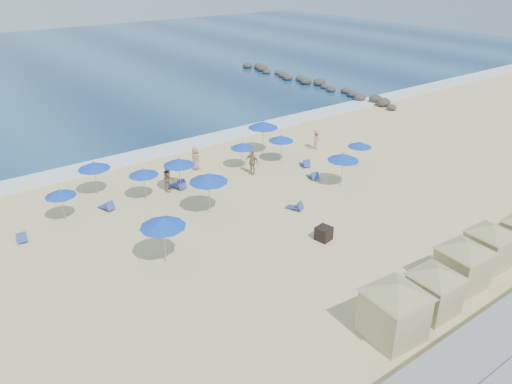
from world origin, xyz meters
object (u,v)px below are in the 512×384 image
(umbrella_6, at_px, (242,146))
(beachgoer_3, at_px, (196,158))
(rock_jetty, at_px, (311,82))
(umbrella_9, at_px, (281,138))
(umbrella_10, at_px, (360,144))
(beachgoer_2, at_px, (317,140))
(umbrella_1, at_px, (94,166))
(beachgoer_0, at_px, (169,177))
(cabana_2, at_px, (464,258))
(beachgoer_1, at_px, (252,162))
(trash_bin, at_px, (324,233))
(umbrella_8, at_px, (263,124))
(umbrella_0, at_px, (60,193))
(cabana_0, at_px, (395,303))
(cabana_3, at_px, (490,240))
(umbrella_4, at_px, (179,162))
(umbrella_2, at_px, (163,222))
(umbrella_3, at_px, (143,172))
(umbrella_5, at_px, (208,178))
(cabana_1, at_px, (435,284))

(umbrella_6, xyz_separation_m, beachgoer_3, (-2.90, 1.89, -0.92))
(rock_jetty, xyz_separation_m, umbrella_9, (-18.56, -16.95, 1.55))
(umbrella_10, height_order, beachgoer_2, umbrella_10)
(umbrella_1, relative_size, beachgoer_0, 1.29)
(beachgoer_3, bearing_deg, umbrella_10, -133.83)
(cabana_2, distance_m, beachgoer_1, 16.85)
(beachgoer_2, distance_m, beachgoer_3, 10.29)
(trash_bin, bearing_deg, umbrella_8, 56.31)
(umbrella_0, bearing_deg, cabana_0, -67.13)
(cabana_3, relative_size, beachgoer_0, 2.23)
(cabana_0, height_order, umbrella_1, cabana_0)
(cabana_0, xyz_separation_m, cabana_3, (8.04, 0.56, -0.19))
(umbrella_4, xyz_separation_m, umbrella_10, (12.73, -4.25, -0.32))
(rock_jetty, bearing_deg, beachgoer_2, -131.13)
(umbrella_6, xyz_separation_m, beachgoer_2, (7.15, -0.34, -0.96))
(umbrella_0, bearing_deg, rock_jetty, 25.24)
(umbrella_2, distance_m, umbrella_4, 8.62)
(umbrella_9, bearing_deg, umbrella_10, -46.13)
(cabana_0, distance_m, umbrella_1, 21.10)
(umbrella_3, relative_size, beachgoer_1, 1.17)
(cabana_3, distance_m, umbrella_1, 23.77)
(umbrella_5, bearing_deg, cabana_3, -58.19)
(umbrella_10, bearing_deg, beachgoer_2, 89.64)
(cabana_3, bearing_deg, beachgoer_3, 105.37)
(cabana_1, height_order, umbrella_3, cabana_1)
(cabana_1, bearing_deg, cabana_3, 6.06)
(umbrella_4, relative_size, umbrella_10, 1.18)
(rock_jetty, bearing_deg, umbrella_10, -124.42)
(cabana_1, bearing_deg, umbrella_9, 71.76)
(cabana_1, height_order, umbrella_10, cabana_1)
(umbrella_10, bearing_deg, umbrella_4, 161.54)
(umbrella_1, distance_m, beachgoer_1, 10.84)
(rock_jetty, height_order, cabana_3, cabana_3)
(umbrella_5, height_order, umbrella_9, umbrella_5)
(umbrella_5, bearing_deg, umbrella_10, -1.58)
(trash_bin, bearing_deg, umbrella_5, 107.02)
(cabana_1, xyz_separation_m, cabana_2, (2.70, 0.36, 0.09))
(rock_jetty, height_order, umbrella_0, umbrella_0)
(umbrella_6, bearing_deg, umbrella_3, -176.67)
(umbrella_1, bearing_deg, trash_bin, -58.75)
(umbrella_2, bearing_deg, umbrella_8, 34.78)
(trash_bin, xyz_separation_m, cabana_2, (2.24, -7.01, 1.15))
(umbrella_0, height_order, beachgoer_1, umbrella_0)
(umbrella_2, bearing_deg, umbrella_9, 27.79)
(cabana_1, distance_m, beachgoer_3, 20.38)
(umbrella_5, relative_size, umbrella_8, 0.99)
(umbrella_6, distance_m, beachgoer_3, 3.58)
(beachgoer_3, bearing_deg, beachgoer_1, -147.91)
(umbrella_0, relative_size, beachgoer_3, 1.21)
(umbrella_2, relative_size, umbrella_8, 0.98)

